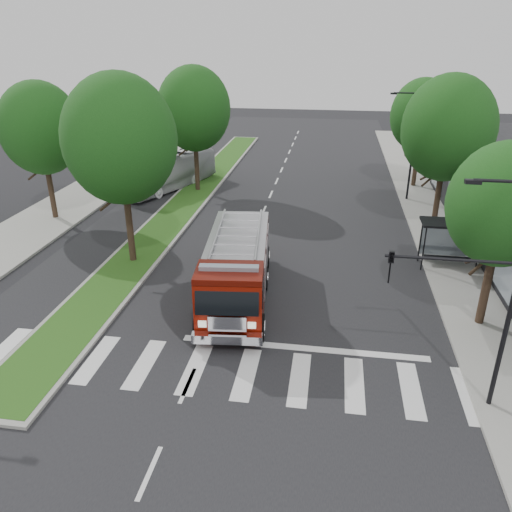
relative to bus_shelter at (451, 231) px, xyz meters
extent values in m
plane|color=black|center=(-11.20, -8.15, -2.04)|extent=(140.00, 140.00, 0.00)
cube|color=gray|center=(1.30, 1.85, -1.96)|extent=(5.00, 80.00, 0.15)
cube|color=gray|center=(-25.70, 1.85, -1.96)|extent=(5.00, 80.00, 0.15)
cube|color=gray|center=(-17.20, 9.85, -1.97)|extent=(3.00, 50.00, 0.14)
cube|color=#1C4B15|center=(-17.20, 9.85, -1.89)|extent=(2.60, 49.50, 0.02)
cylinder|color=black|center=(-1.40, -0.75, -0.79)|extent=(0.08, 0.08, 2.50)
cylinder|color=black|center=(1.40, -0.75, -0.79)|extent=(0.08, 0.08, 2.50)
cylinder|color=black|center=(-1.40, 0.45, -0.79)|extent=(0.08, 0.08, 2.50)
cylinder|color=black|center=(1.40, 0.45, -0.79)|extent=(0.08, 0.08, 2.50)
cube|color=black|center=(0.00, -0.15, 0.51)|extent=(3.20, 1.60, 0.12)
cube|color=#8C99A5|center=(0.00, 0.55, -0.74)|extent=(2.80, 0.04, 1.80)
cube|color=black|center=(0.00, -0.15, -1.49)|extent=(2.40, 0.40, 0.08)
cylinder|color=black|center=(0.30, -6.15, -0.17)|extent=(0.36, 0.36, 3.74)
ellipsoid|color=#10390F|center=(0.30, -6.15, 3.49)|extent=(4.40, 4.40, 5.06)
cylinder|color=black|center=(0.30, 5.85, 0.16)|extent=(0.36, 0.36, 4.40)
ellipsoid|color=#10390F|center=(0.30, 5.85, 4.46)|extent=(5.60, 5.60, 6.44)
cylinder|color=black|center=(0.30, 15.85, -0.06)|extent=(0.36, 0.36, 3.96)
ellipsoid|color=#10390F|center=(0.30, 15.85, 3.81)|extent=(5.00, 5.00, 5.75)
cylinder|color=black|center=(-17.20, -2.15, 0.27)|extent=(0.36, 0.36, 4.62)
ellipsoid|color=#10390F|center=(-17.20, -2.15, 4.79)|extent=(5.80, 5.80, 6.67)
cylinder|color=black|center=(-17.20, 11.85, 0.16)|extent=(0.36, 0.36, 4.40)
ellipsoid|color=#10390F|center=(-17.20, 11.85, 4.46)|extent=(5.60, 5.60, 6.44)
cylinder|color=black|center=(-25.20, 3.85, 0.05)|extent=(0.36, 0.36, 4.18)
ellipsoid|color=#10390F|center=(-25.20, 3.85, 4.14)|extent=(5.20, 5.20, 5.98)
cylinder|color=black|center=(-0.70, -11.65, 1.96)|extent=(0.16, 0.16, 8.00)
cylinder|color=black|center=(-1.60, -11.65, 5.86)|extent=(1.80, 0.10, 0.10)
cube|color=black|center=(-2.50, -11.65, 5.81)|extent=(0.45, 0.20, 0.12)
cylinder|color=black|center=(-2.70, -11.65, 3.36)|extent=(4.00, 0.10, 0.10)
imported|color=black|center=(-4.50, -11.65, 2.96)|extent=(0.18, 0.22, 1.10)
cylinder|color=black|center=(-0.70, 11.85, 1.96)|extent=(0.16, 0.16, 8.00)
cylinder|color=black|center=(-1.60, 11.85, 5.86)|extent=(1.80, 0.10, 0.10)
cube|color=black|center=(-2.50, 11.85, 5.81)|extent=(0.45, 0.20, 0.12)
cube|color=#4D0B04|center=(-10.66, -5.28, -1.50)|extent=(3.65, 9.37, 0.27)
cube|color=maroon|center=(-10.75, -4.41, -0.35)|extent=(3.42, 7.20, 2.18)
cube|color=maroon|center=(-10.32, -8.63, -0.35)|extent=(2.91, 2.23, 2.28)
cube|color=#B2B2B7|center=(-10.75, -4.41, 0.79)|extent=(3.42, 7.20, 0.13)
cylinder|color=#B2B2B7|center=(-11.73, -4.51, 1.01)|extent=(0.78, 6.50, 0.11)
cylinder|color=#B2B2B7|center=(-9.78, -4.31, 1.01)|extent=(0.78, 6.50, 0.11)
cube|color=silver|center=(-10.19, -9.88, -1.39)|extent=(2.85, 0.67, 0.38)
cube|color=#8C99A5|center=(-10.32, -8.63, 1.12)|extent=(2.42, 0.63, 0.20)
cylinder|color=black|center=(-11.53, -9.09, -1.44)|extent=(0.50, 1.23, 1.20)
cylinder|color=black|center=(-9.04, -8.83, -1.44)|extent=(0.50, 1.23, 1.20)
cylinder|color=black|center=(-12.00, -4.54, -1.44)|extent=(0.50, 1.23, 1.20)
cylinder|color=black|center=(-9.51, -4.28, -1.44)|extent=(0.50, 1.23, 1.20)
cylinder|color=black|center=(-12.27, -1.94, -1.44)|extent=(0.50, 1.23, 1.20)
cylinder|color=black|center=(-9.78, -1.69, -1.44)|extent=(0.50, 1.23, 1.20)
imported|color=silver|center=(-19.70, 12.28, -0.64)|extent=(5.87, 10.23, 2.80)
camera|label=1|loc=(-6.49, -26.24, 9.64)|focal=35.00mm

